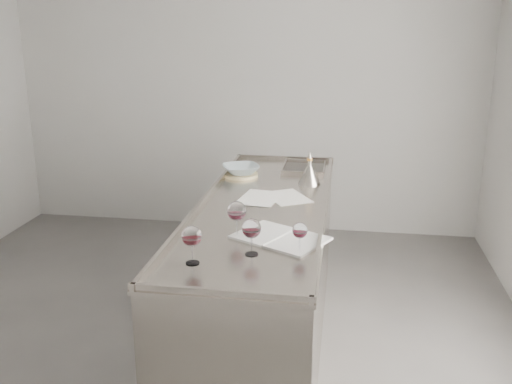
% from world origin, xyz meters
% --- Properties ---
extents(room_shell, '(4.54, 5.04, 2.84)m').
position_xyz_m(room_shell, '(0.00, 0.00, 1.40)').
color(room_shell, '#4C4947').
rests_on(room_shell, ground).
extents(counter, '(0.77, 2.42, 0.97)m').
position_xyz_m(counter, '(0.50, 0.30, 0.47)').
color(counter, '#9F978F').
rests_on(counter, ground).
extents(wine_glass_left, '(0.09, 0.09, 0.18)m').
position_xyz_m(wine_glass_left, '(0.31, -0.59, 1.07)').
color(wine_glass_left, white).
rests_on(wine_glass_left, counter).
extents(wine_glass_middle, '(0.10, 0.10, 0.19)m').
position_xyz_m(wine_glass_middle, '(0.44, -0.23, 1.07)').
color(wine_glass_middle, white).
rests_on(wine_glass_middle, counter).
extents(wine_glass_right, '(0.09, 0.09, 0.18)m').
position_xyz_m(wine_glass_right, '(0.55, -0.45, 1.07)').
color(wine_glass_right, white).
rests_on(wine_glass_right, counter).
extents(wine_glass_small, '(0.07, 0.07, 0.15)m').
position_xyz_m(wine_glass_small, '(0.78, -0.39, 1.05)').
color(wine_glass_small, white).
rests_on(wine_glass_small, counter).
extents(notebook, '(0.53, 0.48, 0.02)m').
position_xyz_m(notebook, '(0.66, -0.23, 0.95)').
color(notebook, white).
rests_on(notebook, counter).
extents(loose_paper_top, '(0.35, 0.39, 0.00)m').
position_xyz_m(loose_paper_top, '(0.63, 0.49, 0.94)').
color(loose_paper_top, white).
rests_on(loose_paper_top, counter).
extents(loose_paper_under, '(0.28, 0.36, 0.00)m').
position_xyz_m(loose_paper_under, '(0.46, 0.44, 0.94)').
color(loose_paper_under, white).
rests_on(loose_paper_under, counter).
extents(trivet, '(0.26, 0.26, 0.02)m').
position_xyz_m(trivet, '(0.25, 0.94, 0.95)').
color(trivet, beige).
rests_on(trivet, counter).
extents(ceramic_bowl, '(0.34, 0.34, 0.06)m').
position_xyz_m(ceramic_bowl, '(0.25, 0.94, 0.99)').
color(ceramic_bowl, '#92A4AA').
rests_on(ceramic_bowl, trivet).
extents(wine_funnel, '(0.15, 0.15, 0.23)m').
position_xyz_m(wine_funnel, '(0.74, 0.81, 1.01)').
color(wine_funnel, gray).
rests_on(wine_funnel, counter).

